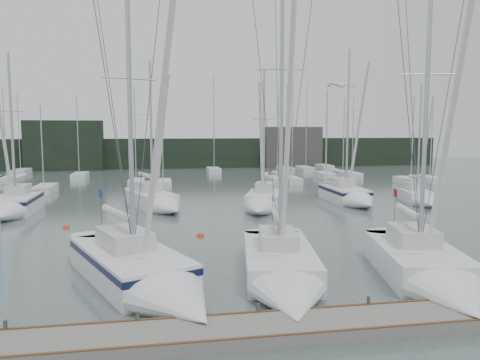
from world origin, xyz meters
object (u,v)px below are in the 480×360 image
Objects in this scene: sailboat_mid_c at (262,203)px; buoy_b at (278,226)px; sailboat_mid_a at (12,207)px; sailboat_near_center at (284,276)px; sailboat_mid_d at (351,196)px; sailboat_near_left at (148,277)px; buoy_a at (200,236)px; buoy_c at (66,228)px; sailboat_near_right at (432,275)px; sailboat_mid_e at (420,198)px; sailboat_mid_b at (158,202)px.

sailboat_mid_c reaches higher than buoy_b.
sailboat_near_center is at bearing -51.59° from sailboat_mid_a.
sailboat_mid_d is (8.51, 2.11, 0.04)m from sailboat_mid_c.
sailboat_mid_a is at bearing 95.81° from sailboat_near_left.
sailboat_near_center is 10.47m from buoy_a.
buoy_a is at bearing -24.78° from buoy_c.
sailboat_mid_d is at bearing 87.64° from sailboat_near_right.
buoy_c is (-11.18, 14.14, -0.54)m from sailboat_near_center.
sailboat_near_right reaches higher than buoy_c.
buoy_c is at bearing -49.17° from sailboat_mid_a.
sailboat_mid_e is 24.11× the size of buoy_c.
sailboat_near_center is 1.27× the size of sailboat_mid_c.
sailboat_mid_c is at bearing 87.74° from buoy_b.
sailboat_mid_a reaches higher than sailboat_mid_c.
buoy_c is at bearing -154.90° from sailboat_mid_b.
sailboat_mid_d reaches higher than sailboat_mid_c.
sailboat_mid_d is (27.86, 0.79, -0.01)m from sailboat_mid_a.
sailboat_mid_a is 33.79m from sailboat_mid_e.
sailboat_mid_e is 22.12m from buoy_a.
sailboat_near_left is at bearing -175.06° from sailboat_near_center.
sailboat_mid_a is 24.66× the size of buoy_b.
buoy_a reaches higher than buoy_c.
sailboat_mid_b is 27.14× the size of buoy_a.
sailboat_mid_b is at bearing 129.86° from sailboat_near_right.
sailboat_near_center is at bearing -178.18° from sailboat_near_right.
sailboat_near_right reaches higher than buoy_b.
sailboat_mid_d reaches higher than sailboat_mid_b.
buoy_b is at bearing -22.12° from sailboat_mid_a.
sailboat_near_center is 25.43m from sailboat_mid_a.
sailboat_near_left is 1.20× the size of sailboat_mid_c.
sailboat_mid_c is at bearing 110.61° from sailboat_near_right.
sailboat_mid_a is at bearing 131.76° from buoy_c.
sailboat_near_right is 1.04× the size of sailboat_mid_d.
sailboat_near_right is 28.07× the size of buoy_b.
sailboat_mid_d is 30.33× the size of buoy_a.
buoy_a is at bearing -96.37° from sailboat_mid_b.
sailboat_near_left is 30.60× the size of buoy_a.
sailboat_near_left is 14.59m from buoy_b.
sailboat_near_left reaches higher than sailboat_mid_c.
sailboat_near_right is 13.74m from buoy_b.
buoy_c is (4.94, -5.53, -0.68)m from sailboat_mid_a.
sailboat_mid_a is 0.92× the size of sailboat_mid_d.
sailboat_near_center reaches higher than sailboat_mid_b.
sailboat_near_left is 14.82m from buoy_c.
buoy_c is at bearing 150.88° from sailboat_near_right.
sailboat_near_center is 32.60× the size of buoy_a.
sailboat_mid_c is at bearing -165.05° from sailboat_mid_d.
sailboat_mid_e is at bearing 25.11° from buoy_b.
sailboat_mid_a is at bearing 158.81° from buoy_b.
sailboat_mid_e is 16.22m from buoy_b.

